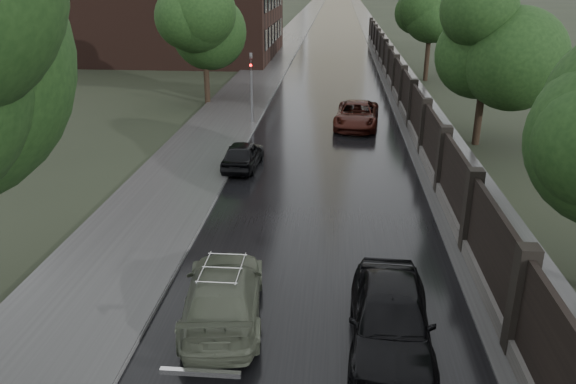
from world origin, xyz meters
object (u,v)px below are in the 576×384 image
Objects in this scene: tree_left_far at (204,21)px; tree_right_b at (488,44)px; hatchback_left at (243,154)px; car_right_far at (357,115)px; tree_right_c at (431,16)px; traffic_light at (251,82)px; volga_sedan at (223,294)px; car_right_near at (390,318)px.

tree_left_far is 17.45m from tree_right_b.
car_right_far is (5.20, 7.49, 0.08)m from hatchback_left.
tree_right_b is 1.00× the size of tree_right_c.
car_right_far is at bearing -121.98° from hatchback_left.
hatchback_left is (0.70, -7.60, -1.79)m from traffic_light.
car_right_far is (9.60, -5.11, -4.55)m from tree_left_far.
traffic_light is (3.70, -5.01, -2.84)m from tree_left_far.
traffic_light is at bearing -175.91° from car_right_far.
volga_sedan is (2.10, -19.16, -1.72)m from traffic_light.
tree_right_b reaches higher than car_right_far.
car_right_far is at bearing 153.90° from tree_right_b.
tree_right_b is 12.78m from hatchback_left.
volga_sedan is 1.01× the size of car_right_near.
car_right_far is (5.90, -0.10, -1.70)m from traffic_light.
tree_right_c is 1.51× the size of car_right_near.
car_right_far reaches higher than hatchback_left.
tree_left_far is at bearing -147.17° from tree_right_c.
car_right_near reaches higher than car_right_far.
tree_right_c is (15.50, 10.00, -0.29)m from tree_left_far.
tree_right_b reaches higher than volga_sedan.
car_right_far is at bearing -108.15° from volga_sedan.
volga_sedan is at bearing -83.74° from traffic_light.
tree_left_far is 25.27m from volga_sedan.
car_right_near reaches higher than hatchback_left.
tree_right_c is at bearing 73.78° from car_right_far.
tree_left_far reaches higher than car_right_near.
traffic_light is at bearing -81.95° from hatchback_left.
traffic_light is at bearing 165.76° from tree_right_b.
hatchback_left is (-11.10, -22.60, -4.34)m from tree_right_c.
traffic_light is 0.80× the size of car_right_far.
tree_right_b is 1.96× the size of hatchback_left.
car_right_near is at bearing -68.61° from tree_left_far.
tree_left_far reaches higher than car_right_far.
tree_right_c reaches higher than car_right_far.
tree_left_far is 1.58× the size of volga_sedan.
tree_left_far is 6.84m from traffic_light.
tree_right_c is 1.41× the size of car_right_far.
hatchback_left is at bearing 115.83° from car_right_near.
car_right_far is at bearing -1.02° from traffic_light.
tree_right_b is at bearing -154.69° from hatchback_left.
volga_sedan is 19.43m from car_right_far.
volga_sedan is at bearing 170.01° from car_right_near.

